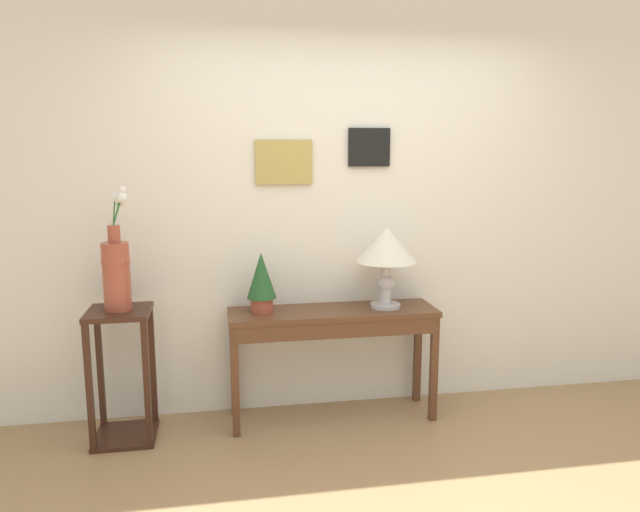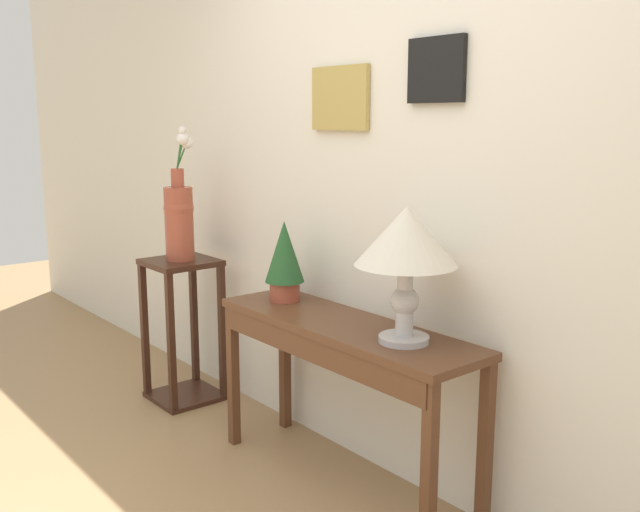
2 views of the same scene
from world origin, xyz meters
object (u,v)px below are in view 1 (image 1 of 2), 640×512
object	(u,v)px
table_lamp	(387,249)
flower_vase_tall	(116,267)
potted_plant_on_console	(261,280)
console_table	(334,326)
pedestal_stand_left	(123,375)

from	to	relation	value
table_lamp	flower_vase_tall	xyz separation A→B (m)	(-1.64, -0.06, -0.05)
potted_plant_on_console	flower_vase_tall	size ratio (longest dim) A/B	0.52
console_table	table_lamp	bearing A→B (deg)	3.90
pedestal_stand_left	console_table	bearing A→B (deg)	1.63
console_table	pedestal_stand_left	world-z (taller)	pedestal_stand_left
potted_plant_on_console	pedestal_stand_left	size ratio (longest dim) A/B	0.47
table_lamp	flower_vase_tall	bearing A→B (deg)	-177.93
flower_vase_tall	table_lamp	bearing A→B (deg)	2.07
console_table	potted_plant_on_console	xyz separation A→B (m)	(-0.45, 0.05, 0.31)
table_lamp	flower_vase_tall	size ratio (longest dim) A/B	0.72
console_table	pedestal_stand_left	size ratio (longest dim) A/B	1.64
flower_vase_tall	potted_plant_on_console	bearing A→B (deg)	5.71
console_table	pedestal_stand_left	distance (m)	1.32
potted_plant_on_console	flower_vase_tall	xyz separation A→B (m)	(-0.84, -0.08, 0.13)
pedestal_stand_left	flower_vase_tall	world-z (taller)	flower_vase_tall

